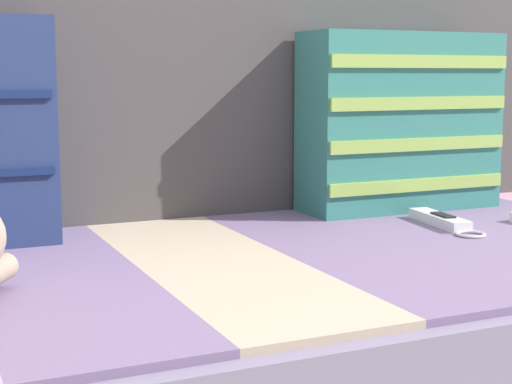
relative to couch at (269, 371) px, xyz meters
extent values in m
cube|color=slate|center=(0.00, 0.00, 0.07)|extent=(1.83, 0.84, 0.24)
cube|color=slate|center=(-0.33, -0.02, 0.19)|extent=(0.22, 0.76, 0.01)
cube|color=tan|center=(-0.11, -0.02, 0.19)|extent=(0.22, 0.76, 0.01)
cube|color=slate|center=(0.11, -0.02, 0.19)|extent=(0.22, 0.76, 0.01)
cube|color=slate|center=(0.33, -0.02, 0.19)|extent=(0.22, 0.76, 0.01)
cube|color=#474242|center=(0.00, 0.36, 0.43)|extent=(1.83, 0.14, 0.46)
cube|color=#337A70|center=(0.38, 0.22, 0.37)|extent=(0.40, 0.13, 0.34)
cube|color=#93B751|center=(0.38, 0.15, 0.26)|extent=(0.39, 0.01, 0.02)
cube|color=#93B751|center=(0.38, 0.15, 0.33)|extent=(0.39, 0.01, 0.02)
cube|color=#93B751|center=(0.38, 0.15, 0.41)|extent=(0.39, 0.01, 0.02)
cube|color=#93B751|center=(0.38, 0.15, 0.49)|extent=(0.39, 0.01, 0.02)
cube|color=white|center=(0.35, 0.04, 0.21)|extent=(0.06, 0.16, 0.02)
cube|color=black|center=(0.35, 0.03, 0.22)|extent=(0.03, 0.06, 0.00)
cube|color=black|center=(0.36, 0.12, 0.21)|extent=(0.03, 0.01, 0.02)
torus|color=silver|center=(0.34, -0.06, 0.20)|extent=(0.06, 0.06, 0.01)
camera|label=1|loc=(-0.50, -1.06, 0.46)|focal=55.00mm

